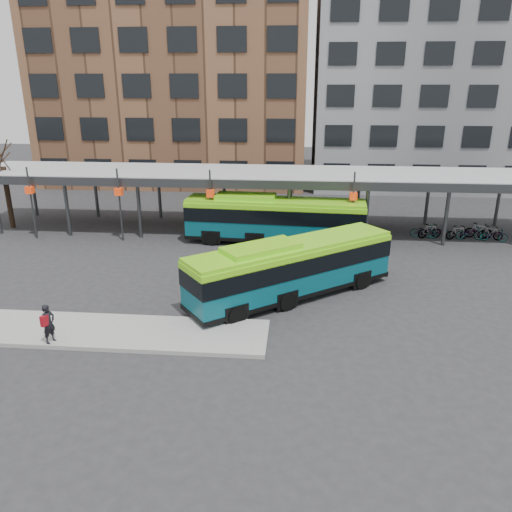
{
  "coord_description": "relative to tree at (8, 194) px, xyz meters",
  "views": [
    {
      "loc": [
        2.61,
        -21.16,
        10.13
      ],
      "look_at": [
        0.57,
        2.27,
        1.8
      ],
      "focal_mm": 35.0,
      "sensor_mm": 36.0,
      "label": 1
    }
  ],
  "objects": [
    {
      "name": "ground",
      "position": [
        18.0,
        -12.0,
        -2.43
      ],
      "size": [
        120.0,
        120.0,
        0.0
      ],
      "primitive_type": "plane",
      "color": "#28282B",
      "rests_on": "ground"
    },
    {
      "name": "boarding_island",
      "position": [
        12.5,
        -15.0,
        -2.34
      ],
      "size": [
        14.0,
        3.0,
        0.18
      ],
      "primitive_type": "cube",
      "color": "gray",
      "rests_on": "ground"
    },
    {
      "name": "canopy",
      "position": [
        17.94,
        0.87,
        1.47
      ],
      "size": [
        40.0,
        6.53,
        4.8
      ],
      "color": "#999B9E",
      "rests_on": "ground"
    },
    {
      "name": "tree",
      "position": [
        0.0,
        0.0,
        0.0
      ],
      "size": [
        1.64,
        1.64,
        5.6
      ],
      "color": "black",
      "rests_on": "ground"
    },
    {
      "name": "building_brick",
      "position": [
        8.0,
        20.0,
        8.57
      ],
      "size": [
        26.0,
        14.0,
        22.0
      ],
      "primitive_type": "cube",
      "color": "brown",
      "rests_on": "ground"
    },
    {
      "name": "building_grey",
      "position": [
        34.0,
        20.0,
        7.57
      ],
      "size": [
        24.0,
        14.0,
        20.0
      ],
      "primitive_type": "cube",
      "color": "slate",
      "rests_on": "ground"
    },
    {
      "name": "bus_front",
      "position": [
        20.38,
        -10.55,
        -0.87
      ],
      "size": [
        10.05,
        8.47,
        3.0
      ],
      "rotation": [
        0.0,
        0.0,
        0.66
      ],
      "color": "#084C5A",
      "rests_on": "ground"
    },
    {
      "name": "bus_rear",
      "position": [
        19.06,
        -1.92,
        -0.78
      ],
      "size": [
        11.63,
        3.21,
        3.17
      ],
      "rotation": [
        0.0,
        0.0,
        -0.07
      ],
      "color": "#084C5A",
      "rests_on": "ground"
    },
    {
      "name": "pedestrian",
      "position": [
        10.86,
        -16.21,
        -1.43
      ],
      "size": [
        0.56,
        0.69,
        1.63
      ],
      "rotation": [
        0.0,
        0.0,
        1.23
      ],
      "color": "black",
      "rests_on": "boarding_island"
    },
    {
      "name": "bike_rack",
      "position": [
        31.47,
        -0.05,
        -1.96
      ],
      "size": [
        6.22,
        1.49,
        1.06
      ],
      "color": "slate",
      "rests_on": "ground"
    }
  ]
}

